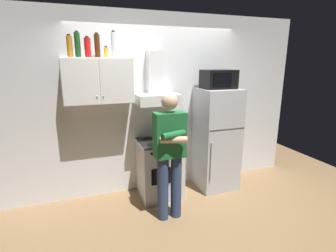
{
  "coord_description": "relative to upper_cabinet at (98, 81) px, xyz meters",
  "views": [
    {
      "loc": [
        -1.08,
        -3.14,
        1.99
      ],
      "look_at": [
        0.0,
        0.0,
        1.15
      ],
      "focal_mm": 27.0,
      "sensor_mm": 36.0,
      "label": 1
    }
  ],
  "objects": [
    {
      "name": "ground_plane",
      "position": [
        0.85,
        -0.37,
        -1.75
      ],
      "size": [
        7.0,
        7.0,
        0.0
      ],
      "primitive_type": "plane",
      "color": "olive"
    },
    {
      "name": "bottle_soda_red",
      "position": [
        -0.11,
        -0.02,
        0.42
      ],
      "size": [
        0.08,
        0.08,
        0.26
      ],
      "color": "red",
      "rests_on": "upper_cabinet"
    },
    {
      "name": "range_hood",
      "position": [
        0.8,
        0.0,
        -0.15
      ],
      "size": [
        0.6,
        0.44,
        0.75
      ],
      "color": "white"
    },
    {
      "name": "bottle_spice_jar",
      "position": [
        0.12,
        -0.0,
        0.37
      ],
      "size": [
        0.06,
        0.06,
        0.15
      ],
      "color": "gold",
      "rests_on": "upper_cabinet"
    },
    {
      "name": "bottle_rum_dark",
      "position": [
        0.02,
        0.04,
        0.45
      ],
      "size": [
        0.07,
        0.07,
        0.31
      ],
      "color": "#47230F",
      "rests_on": "upper_cabinet"
    },
    {
      "name": "stove_oven",
      "position": [
        0.8,
        -0.13,
        -1.32
      ],
      "size": [
        0.6,
        0.62,
        0.87
      ],
      "color": "silver",
      "rests_on": "ground_plane"
    },
    {
      "name": "back_wall_tiled",
      "position": [
        0.85,
        0.23,
        -0.4
      ],
      "size": [
        4.8,
        0.1,
        2.7
      ],
      "primitive_type": "cube",
      "color": "white",
      "rests_on": "ground_plane"
    },
    {
      "name": "bottle_liquor_amber",
      "position": [
        -0.32,
        0.01,
        0.43
      ],
      "size": [
        0.07,
        0.07,
        0.28
      ],
      "color": "#B7721E",
      "rests_on": "upper_cabinet"
    },
    {
      "name": "bottle_vodka_clear",
      "position": [
        0.22,
        -0.02,
        0.46
      ],
      "size": [
        0.07,
        0.07,
        0.33
      ],
      "color": "silver",
      "rests_on": "upper_cabinet"
    },
    {
      "name": "microwave",
      "position": [
        1.75,
        -0.11,
        -0.01
      ],
      "size": [
        0.48,
        0.37,
        0.28
      ],
      "color": "black",
      "rests_on": "refrigerator"
    },
    {
      "name": "cooking_pot",
      "position": [
        0.93,
        -0.24,
        -0.83
      ],
      "size": [
        0.3,
        0.2,
        0.09
      ],
      "color": "#B7BABF",
      "rests_on": "stove_oven"
    },
    {
      "name": "refrigerator",
      "position": [
        1.75,
        -0.12,
        -0.95
      ],
      "size": [
        0.6,
        0.62,
        1.6
      ],
      "color": "silver",
      "rests_on": "ground_plane"
    },
    {
      "name": "person_standing",
      "position": [
        0.75,
        -0.73,
        -0.85
      ],
      "size": [
        0.38,
        0.33,
        1.64
      ],
      "color": "navy",
      "rests_on": "ground_plane"
    },
    {
      "name": "bottle_wine_green",
      "position": [
        -0.22,
        -0.01,
        0.45
      ],
      "size": [
        0.07,
        0.07,
        0.32
      ],
      "color": "#19471E",
      "rests_on": "upper_cabinet"
    },
    {
      "name": "upper_cabinet",
      "position": [
        0.0,
        0.0,
        0.0
      ],
      "size": [
        0.9,
        0.37,
        0.6
      ],
      "color": "white"
    }
  ]
}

